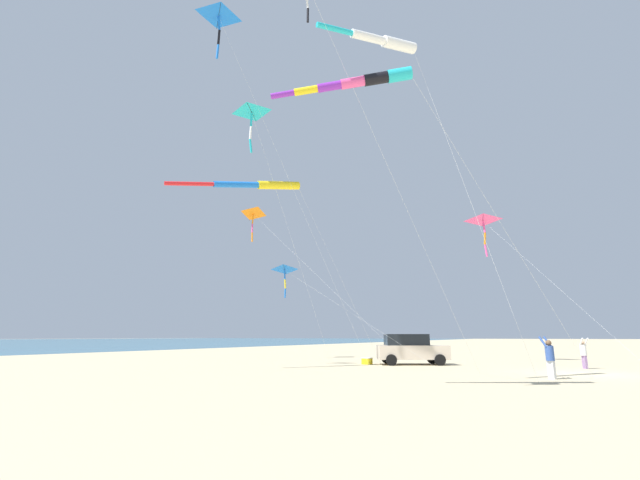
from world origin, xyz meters
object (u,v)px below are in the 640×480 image
person_child_green_jacket (584,352)px  kite_delta_long_streamer_right (219,17)px  kite_windsock_small_distant (383,41)px  kite_delta_long_streamer_left (483,220)px  kite_delta_green_low_center (285,270)px  person_adult_flyer (550,356)px  cooler_box (367,361)px  kite_delta_rainbow_low_near (252,113)px  kite_windsock_striped_overhead (257,185)px  kite_windsock_orange_high_right (361,82)px  kite_delta_blue_topmost (253,214)px  parked_car (410,349)px

person_child_green_jacket → kite_delta_long_streamer_right: bearing=35.0°
person_child_green_jacket → kite_windsock_small_distant: kite_windsock_small_distant is taller
kite_delta_long_streamer_left → kite_delta_green_low_center: 15.37m
kite_delta_green_low_center → person_adult_flyer: bearing=169.7°
cooler_box → kite_delta_rainbow_low_near: bearing=58.6°
cooler_box → kite_windsock_striped_overhead: size_ratio=0.06×
person_child_green_jacket → kite_windsock_striped_overhead: (16.13, 8.30, 9.58)m
kite_delta_green_low_center → kite_delta_long_streamer_right: 15.53m
person_child_green_jacket → kite_windsock_striped_overhead: bearing=27.2°
cooler_box → person_child_green_jacket: size_ratio=0.38×
kite_delta_green_low_center → person_child_green_jacket: bearing=-164.1°
kite_delta_long_streamer_right → kite_windsock_orange_high_right: bearing=161.0°
kite_windsock_small_distant → kite_delta_green_low_center: 14.86m
cooler_box → person_child_green_jacket: bearing=-171.4°
cooler_box → kite_delta_green_low_center: 7.74m
cooler_box → person_adult_flyer: (-10.20, 5.51, 0.72)m
kite_delta_green_low_center → kite_delta_rainbow_low_near: 9.97m
person_child_green_jacket → kite_delta_blue_topmost: bearing=0.5°
person_child_green_jacket → kite_windsock_small_distant: bearing=61.9°
parked_car → cooler_box: (2.55, 0.91, -0.74)m
kite_delta_long_streamer_right → kite_delta_rainbow_low_near: kite_delta_long_streamer_right is taller
kite_delta_green_low_center → kite_delta_rainbow_low_near: bearing=91.0°
kite_windsock_orange_high_right → kite_windsock_striped_overhead: bearing=-36.1°
person_adult_flyer → kite_delta_rainbow_low_near: (14.52, 1.59, 13.99)m
kite_delta_long_streamer_left → kite_windsock_small_distant: kite_windsock_small_distant is taller
parked_car → kite_delta_blue_topmost: 16.70m
person_child_green_jacket → kite_windsock_striped_overhead: kite_windsock_striped_overhead is taller
person_adult_flyer → kite_delta_long_streamer_right: size_ratio=0.09×
person_adult_flyer → kite_delta_rainbow_low_near: bearing=6.2°
person_child_green_jacket → kite_delta_long_streamer_right: size_ratio=0.08×
cooler_box → kite_delta_long_streamer_right: size_ratio=0.03×
kite_delta_long_streamer_right → kite_windsock_orange_high_right: (-9.94, 3.42, -9.12)m
person_adult_flyer → kite_delta_long_streamer_left: bearing=-74.8°
cooler_box → kite_delta_rainbow_low_near: (4.33, 7.09, 14.71)m
kite_delta_green_low_center → kite_windsock_orange_high_right: bearing=132.3°
person_adult_flyer → kite_windsock_striped_overhead: kite_windsock_striped_overhead is taller
kite_delta_green_low_center → kite_delta_blue_topmost: 9.31m
kite_delta_blue_topmost → kite_delta_long_streamer_right: 15.14m
kite_delta_long_streamer_right → cooler_box: bearing=-115.9°
kite_delta_rainbow_low_near → person_adult_flyer: bearing=-173.8°
parked_car → kite_windsock_orange_high_right: bearing=100.2°
kite_delta_green_low_center → kite_windsock_orange_high_right: size_ratio=0.77×
kite_delta_blue_topmost → kite_windsock_orange_high_right: size_ratio=1.08×
parked_car → kite_windsock_small_distant: kite_windsock_small_distant is taller
person_child_green_jacket → kite_delta_green_low_center: size_ratio=0.17×
kite_delta_long_streamer_left → kite_delta_blue_topmost: (17.22, 5.10, 1.43)m
kite_delta_blue_topmost → kite_windsock_orange_high_right: (-15.45, 14.92, -0.94)m
person_child_green_jacket → kite_delta_rainbow_low_near: (16.23, 8.89, 14.03)m
kite_delta_blue_topmost → person_adult_flyer: bearing=160.9°
parked_car → kite_delta_blue_topmost: (12.88, -0.67, 10.61)m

